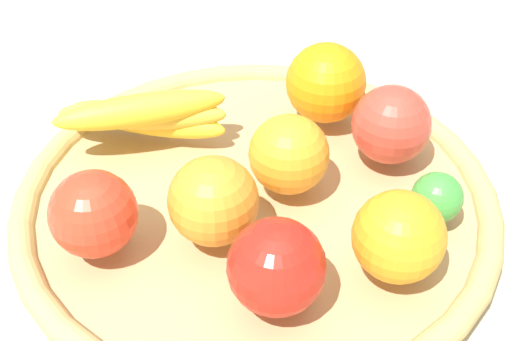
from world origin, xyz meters
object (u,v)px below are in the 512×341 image
orange_2 (399,237)px  apple_0 (391,125)px  orange_1 (289,154)px  lime_0 (437,197)px  orange_3 (326,83)px  banana_bunch (143,115)px  apple_2 (276,267)px  apple_1 (93,214)px  orange_0 (213,201)px

orange_2 → apple_0: bearing=-29.2°
orange_1 → lime_0: orange_1 is taller
orange_3 → banana_bunch: 0.19m
orange_1 → apple_2: size_ratio=0.97×
banana_bunch → lime_0: bearing=-136.0°
orange_1 → apple_1: size_ratio=1.00×
apple_1 → orange_3: 0.28m
apple_0 → banana_bunch: apple_0 is taller
orange_3 → orange_1: bearing=136.5°
apple_1 → orange_2: orange_2 is taller
apple_2 → lime_0: apple_2 is taller
apple_1 → orange_0: 0.10m
apple_0 → banana_bunch: bearing=60.4°
orange_2 → orange_3: size_ratio=0.91×
apple_1 → banana_bunch: apple_1 is taller
apple_2 → banana_bunch: apple_2 is taller
apple_1 → orange_1: bearing=-87.4°
apple_0 → orange_2: (-0.13, 0.07, -0.00)m
orange_2 → apple_2: bearing=85.4°
orange_3 → apple_0: bearing=-162.9°
apple_1 → orange_2: size_ratio=0.98×
lime_0 → orange_0: 0.19m
apple_0 → orange_2: 0.15m
apple_2 → lime_0: bearing=-79.3°
orange_1 → lime_0: (-0.09, -0.10, -0.01)m
orange_3 → lime_0: size_ratio=1.82×
orange_1 → orange_0: bearing=111.5°
apple_1 → apple_0: 0.29m
apple_0 → orange_0: size_ratio=0.99×
orange_0 → apple_2: bearing=-168.2°
apple_1 → orange_3: orange_3 is taller
apple_0 → orange_0: (-0.04, 0.19, 0.00)m
orange_2 → orange_3: (0.21, -0.05, 0.00)m
apple_0 → orange_0: 0.20m
apple_1 → orange_2: bearing=-119.3°
apple_2 → orange_0: size_ratio=0.99×
lime_0 → orange_0: orange_0 is taller
orange_2 → orange_0: (0.09, 0.12, 0.00)m
apple_0 → orange_1: bearing=90.9°
apple_1 → apple_2: size_ratio=0.97×
orange_2 → banana_bunch: 0.28m
orange_1 → banana_bunch: size_ratio=0.43×
orange_2 → lime_0: orange_2 is taller
apple_2 → lime_0: size_ratio=1.67×
orange_1 → orange_3: (0.09, -0.08, 0.00)m
lime_0 → banana_bunch: 0.29m
apple_2 → orange_2: 0.10m
banana_bunch → orange_0: (-0.15, -0.02, 0.01)m
orange_2 → banana_bunch: (0.25, 0.14, -0.01)m
apple_1 → lime_0: bearing=-106.1°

